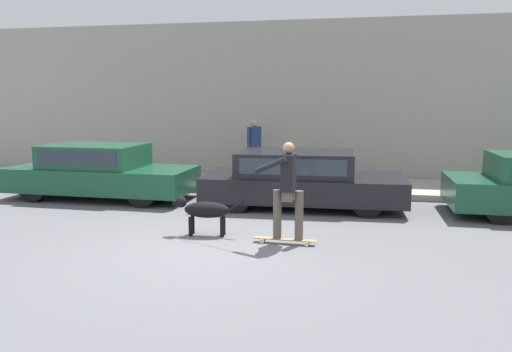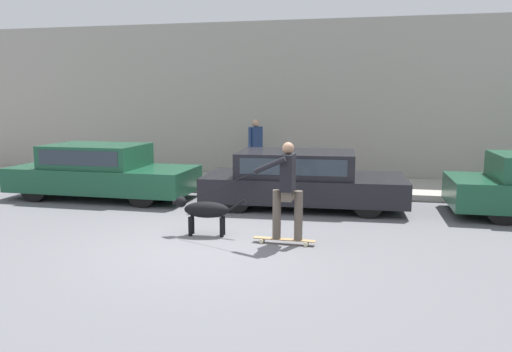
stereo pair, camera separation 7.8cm
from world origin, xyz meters
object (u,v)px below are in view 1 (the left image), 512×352
Objects in this scene: parked_car_0 at (100,172)px; pedestrian_with_bag at (255,146)px; parked_car_1 at (301,180)px; skateboarder at (288,187)px; dog at (204,210)px.

parked_car_0 is 4.20m from pedestrian_with_bag.
skateboarder is at bearing -89.92° from parked_car_1.
dog is at bearing -55.54° from pedestrian_with_bag.
dog is 0.77× the size of pedestrian_with_bag.
skateboarder reaches higher than parked_car_0.
parked_car_1 is at bearing 1.00° from parked_car_0.
dog is 1.59m from skateboarder.
dog is 0.54× the size of skateboarder.
parked_car_1 is 3.13m from pedestrian_with_bag.
pedestrian_with_bag is at bearing 118.85° from parked_car_1.
pedestrian_with_bag reaches higher than skateboarder.
pedestrian_with_bag reaches higher than parked_car_0.
parked_car_1 is 2.93m from skateboarder.
parked_car_0 is 1.85× the size of skateboarder.
pedestrian_with_bag is (-1.59, 2.65, 0.47)m from parked_car_1.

